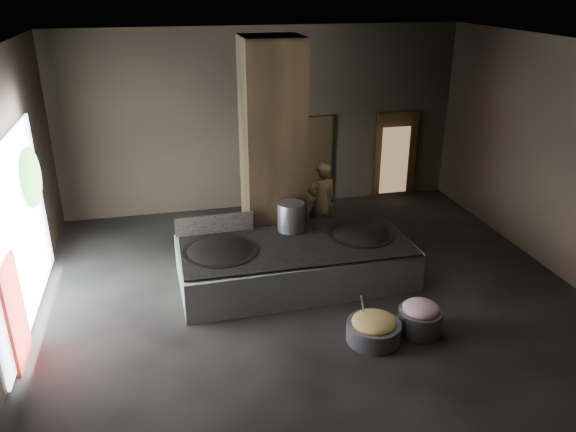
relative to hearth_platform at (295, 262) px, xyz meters
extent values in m
cube|color=black|center=(0.18, -0.40, -0.44)|extent=(10.00, 9.00, 0.10)
cube|color=black|center=(0.18, -0.40, 4.16)|extent=(10.00, 9.00, 0.10)
cube|color=black|center=(0.18, 4.15, 1.86)|extent=(10.00, 0.10, 4.50)
cube|color=black|center=(0.18, -4.95, 1.86)|extent=(10.00, 0.10, 4.50)
cube|color=black|center=(-4.87, -0.40, 1.86)|extent=(0.10, 9.00, 4.50)
cube|color=black|center=(5.23, -0.40, 1.86)|extent=(0.10, 9.00, 4.50)
cube|color=black|center=(-0.12, 1.50, 1.86)|extent=(1.20, 1.20, 4.50)
cube|color=#AABDAE|center=(0.00, 0.00, 0.00)|extent=(4.51, 2.26, 0.77)
cube|color=black|center=(0.00, 0.00, 0.43)|extent=(4.35, 2.09, 0.03)
ellipsoid|color=black|center=(-1.45, -0.05, 0.36)|extent=(1.40, 1.40, 0.39)
cylinder|color=black|center=(-1.45, -0.05, 0.43)|extent=(1.43, 1.43, 0.05)
ellipsoid|color=black|center=(1.35, 0.05, 0.36)|extent=(1.30, 1.30, 0.37)
cylinder|color=black|center=(1.35, 0.05, 0.43)|extent=(1.33, 1.33, 0.05)
cylinder|color=#A2A5AA|center=(0.05, 0.55, 0.74)|extent=(0.54, 0.54, 0.58)
cube|color=black|center=(-1.45, 0.75, 0.64)|extent=(1.55, 0.11, 0.39)
imported|color=#93744A|center=(1.04, 1.72, 0.51)|extent=(0.68, 0.46, 1.80)
cylinder|color=slate|center=(0.78, -2.24, -0.22)|extent=(1.04, 1.04, 0.33)
ellipsoid|color=#A0B356|center=(0.78, -2.24, -0.04)|extent=(0.73, 0.73, 0.22)
cylinder|color=#A2A5AA|center=(0.63, -2.09, 0.16)|extent=(0.23, 0.30, 0.63)
cylinder|color=slate|center=(1.62, -2.18, -0.18)|extent=(0.91, 0.91, 0.40)
ellipsoid|color=#BB707C|center=(1.62, -2.18, 0.06)|extent=(0.61, 0.61, 0.23)
cube|color=black|center=(1.38, 4.05, 0.71)|extent=(1.18, 0.08, 2.38)
cube|color=#8C6647|center=(1.37, 4.21, 0.66)|extent=(0.89, 0.04, 2.10)
cube|color=black|center=(3.78, 4.05, 0.71)|extent=(1.18, 0.08, 2.38)
cube|color=#8C6647|center=(3.66, 3.82, 0.66)|extent=(0.76, 0.04, 1.80)
cube|color=white|center=(-4.77, -0.20, 1.21)|extent=(0.04, 4.20, 3.10)
cube|color=maroon|center=(-4.70, -1.50, 0.46)|extent=(0.05, 0.90, 1.70)
ellipsoid|color=#194714|center=(-4.67, 0.90, 1.81)|extent=(0.28, 1.10, 1.10)
camera|label=1|loc=(-2.34, -9.44, 5.10)|focal=35.00mm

